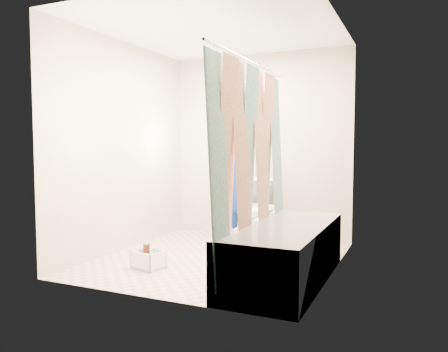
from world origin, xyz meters
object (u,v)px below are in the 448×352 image
at_px(cleaning_caddy, 149,260).
at_px(plumber, 229,181).
at_px(toilet, 256,211).
at_px(bathtub, 285,251).

bearing_deg(cleaning_caddy, plumber, 88.12).
height_order(toilet, plumber, plumber).
relative_size(toilet, plumber, 0.52).
height_order(bathtub, toilet, toilet).
relative_size(toilet, cleaning_caddy, 2.38).
xyz_separation_m(bathtub, toilet, (-0.72, 1.24, 0.14)).
relative_size(bathtub, cleaning_caddy, 5.14).
height_order(bathtub, cleaning_caddy, bathtub).
xyz_separation_m(toilet, cleaning_caddy, (-0.61, -1.41, -0.32)).
height_order(bathtub, plumber, plumber).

